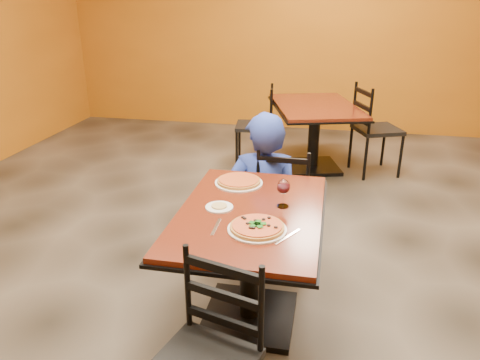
% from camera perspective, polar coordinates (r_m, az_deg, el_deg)
% --- Properties ---
extents(floor, '(7.00, 8.00, 0.01)m').
position_cam_1_polar(floor, '(3.43, 2.70, -11.54)').
color(floor, black).
rests_on(floor, ground).
extents(wall_back, '(7.00, 0.01, 3.00)m').
position_cam_1_polar(wall_back, '(6.85, 8.46, 18.53)').
color(wall_back, '#B76914').
rests_on(wall_back, ground).
extents(table_main, '(0.83, 1.23, 0.75)m').
position_cam_1_polar(table_main, '(2.71, 1.25, -7.48)').
color(table_main, maroon).
rests_on(table_main, floor).
extents(table_second, '(1.21, 1.49, 0.75)m').
position_cam_1_polar(table_second, '(5.29, 9.20, 7.15)').
color(table_second, maroon).
rests_on(table_second, floor).
extents(chair_main_far, '(0.40, 0.40, 0.87)m').
position_cam_1_polar(chair_main_far, '(3.56, 5.50, -2.22)').
color(chair_main_far, black).
rests_on(chair_main_far, floor).
extents(chair_second_left, '(0.47, 0.47, 0.93)m').
position_cam_1_polar(chair_second_left, '(5.38, 1.79, 6.63)').
color(chair_second_left, black).
rests_on(chair_second_left, floor).
extents(chair_second_right, '(0.59, 0.59, 1.00)m').
position_cam_1_polar(chair_second_right, '(5.32, 16.58, 5.94)').
color(chair_second_right, black).
rests_on(chair_second_right, floor).
extents(diner, '(0.63, 0.47, 1.12)m').
position_cam_1_polar(diner, '(3.47, 2.87, -0.56)').
color(diner, '#1C329A').
rests_on(diner, floor).
extents(plate_main, '(0.31, 0.31, 0.01)m').
position_cam_1_polar(plate_main, '(2.42, 2.12, -6.09)').
color(plate_main, white).
rests_on(plate_main, table_main).
extents(pizza_main, '(0.28, 0.28, 0.02)m').
position_cam_1_polar(pizza_main, '(2.41, 2.13, -5.75)').
color(pizza_main, maroon).
rests_on(pizza_main, plate_main).
extents(plate_far, '(0.31, 0.31, 0.01)m').
position_cam_1_polar(plate_far, '(2.99, -0.15, -0.36)').
color(plate_far, white).
rests_on(plate_far, table_main).
extents(pizza_far, '(0.28, 0.28, 0.02)m').
position_cam_1_polar(pizza_far, '(2.98, -0.15, -0.07)').
color(pizza_far, orange).
rests_on(pizza_far, plate_far).
extents(side_plate, '(0.16, 0.16, 0.01)m').
position_cam_1_polar(side_plate, '(2.65, -2.58, -3.38)').
color(side_plate, white).
rests_on(side_plate, table_main).
extents(dip, '(0.09, 0.09, 0.01)m').
position_cam_1_polar(dip, '(2.65, -2.58, -3.20)').
color(dip, tan).
rests_on(dip, side_plate).
extents(wine_glass, '(0.08, 0.08, 0.18)m').
position_cam_1_polar(wine_glass, '(2.65, 5.36, -1.50)').
color(wine_glass, white).
rests_on(wine_glass, table_main).
extents(fork, '(0.02, 0.19, 0.00)m').
position_cam_1_polar(fork, '(2.45, -2.99, -5.80)').
color(fork, silver).
rests_on(fork, table_main).
extents(knife, '(0.12, 0.19, 0.00)m').
position_cam_1_polar(knife, '(2.36, 5.90, -6.97)').
color(knife, silver).
rests_on(knife, table_main).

